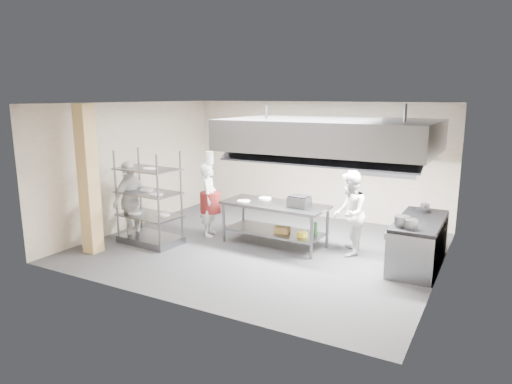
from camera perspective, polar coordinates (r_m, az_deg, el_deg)
The scene contains 23 objects.
floor at distance 9.73m, azimuth 0.67°, elevation -6.91°, with size 7.00×7.00×0.00m, color #2A2A2C.
ceiling at distance 9.21m, azimuth 0.71°, elevation 11.04°, with size 7.00×7.00×0.00m, color silver.
wall_back at distance 12.06m, azimuth 7.42°, elevation 4.00°, with size 7.00×7.00×0.00m, color #B4A48F.
wall_left at distance 11.40m, azimuth -15.05°, elevation 3.24°, with size 6.00×6.00×0.00m, color #B4A48F.
wall_right at distance 8.34m, azimuth 22.44°, elevation -0.35°, with size 6.00×6.00×0.00m, color #B4A48F.
column at distance 9.68m, azimuth -20.21°, elevation 1.42°, with size 0.30×0.30×3.00m, color tan.
exhaust_hood at distance 9.08m, azimuth 9.22°, elevation 7.09°, with size 4.00×2.50×0.60m, color slate.
hood_strip_a at distance 9.45m, azimuth 3.99°, elevation 5.45°, with size 1.60×0.12×0.04m, color white.
hood_strip_b at distance 8.86m, azimuth 14.66°, elevation 4.65°, with size 1.60×0.12×0.04m, color white.
wall_shelf at distance 11.38m, azimuth 15.60°, elevation 3.19°, with size 1.50×0.28×0.04m, color slate.
island at distance 9.78m, azimuth 2.32°, elevation -4.03°, with size 2.26×0.94×0.91m, color gray, non-canonical shape.
island_worktop at distance 9.67m, azimuth 2.34°, elevation -1.61°, with size 2.26×0.94×0.06m, color slate.
island_undershelf at distance 9.82m, azimuth 2.31°, elevation -4.90°, with size 2.08×0.85×0.04m, color slate.
pass_rack at distance 10.03m, azimuth -13.26°, elevation -0.69°, with size 1.34×0.78×2.02m, color gray, non-canonical shape.
cooking_range at distance 9.14m, azimuth 19.64°, elevation -6.12°, with size 0.80×2.00×0.84m, color slate.
range_top at distance 9.01m, azimuth 19.84°, elevation -3.40°, with size 0.78×1.96×0.06m, color black.
chef_head at distance 10.39m, azimuth -5.86°, elevation -0.97°, with size 0.61×0.40×1.67m, color silver.
chef_line at distance 9.29m, azimuth 11.61°, elevation -2.64°, with size 0.82×0.64×1.69m, color silver.
chef_plating at distance 10.46m, azimuth -15.41°, elevation -1.01°, with size 1.03×0.43×1.76m, color white.
griddle at distance 9.39m, azimuth 5.43°, elevation -1.23°, with size 0.42×0.33×0.21m, color slate.
wicker_basket at distance 9.62m, azimuth 3.28°, elevation -4.73°, with size 0.31×0.21×0.13m, color olive.
stockpot at distance 8.42m, azimuth 17.78°, elevation -3.47°, with size 0.26×0.26×0.18m, color gray.
plate_stack at distance 10.11m, azimuth -13.16°, elevation -2.70°, with size 0.28×0.28×0.05m, color silver.
Camera 1 is at (4.32, -8.13, 3.15)m, focal length 32.00 mm.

